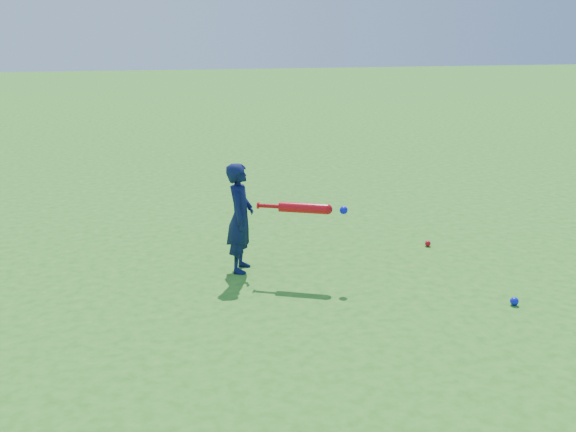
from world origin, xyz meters
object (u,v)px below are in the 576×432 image
(ground_ball_red, at_px, (428,244))
(bat_swing, at_px, (307,208))
(ground_ball_blue, at_px, (514,301))
(child, at_px, (240,218))

(ground_ball_red, bearing_deg, bat_swing, -160.57)
(ground_ball_red, height_order, ground_ball_blue, ground_ball_blue)
(child, bearing_deg, ground_ball_blue, -104.06)
(ground_ball_blue, height_order, bat_swing, bat_swing)
(ground_ball_red, relative_size, bat_swing, 0.08)
(ground_ball_red, bearing_deg, ground_ball_blue, -90.47)
(ground_ball_blue, xyz_separation_m, bat_swing, (-1.62, 1.16, 0.69))
(ground_ball_blue, bearing_deg, ground_ball_red, 89.53)
(child, relative_size, ground_ball_blue, 14.61)
(child, bearing_deg, ground_ball_red, -64.27)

